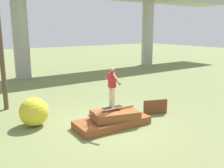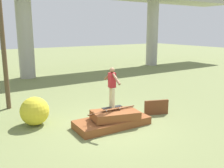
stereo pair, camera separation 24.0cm
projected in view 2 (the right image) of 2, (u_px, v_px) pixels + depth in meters
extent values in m
plane|color=olive|center=(112.00, 126.00, 9.21)|extent=(80.00, 80.00, 0.00)
cube|color=brown|center=(112.00, 122.00, 9.18)|extent=(2.79, 1.29, 0.28)
cube|color=brown|center=(115.00, 115.00, 9.10)|extent=(1.84, 1.18, 0.36)
cylinder|color=#5B3319|center=(112.00, 110.00, 9.08)|extent=(2.00, 0.05, 0.05)
cube|color=brown|center=(156.00, 107.00, 10.38)|extent=(1.00, 0.44, 0.62)
cube|color=black|center=(112.00, 107.00, 9.10)|extent=(0.80, 0.26, 0.01)
cylinder|color=silver|center=(117.00, 107.00, 9.31)|extent=(0.06, 0.03, 0.05)
cylinder|color=silver|center=(120.00, 108.00, 9.16)|extent=(0.06, 0.03, 0.05)
cylinder|color=silver|center=(104.00, 109.00, 9.05)|extent=(0.06, 0.03, 0.05)
cylinder|color=silver|center=(106.00, 110.00, 8.91)|extent=(0.06, 0.03, 0.05)
cylinder|color=#C6B78E|center=(111.00, 97.00, 9.09)|extent=(0.12, 0.12, 0.74)
cylinder|color=#C6B78E|center=(113.00, 98.00, 8.94)|extent=(0.12, 0.12, 0.74)
cube|color=maroon|center=(112.00, 80.00, 8.88)|extent=(0.24, 0.23, 0.53)
sphere|color=brown|center=(112.00, 70.00, 8.80)|extent=(0.19, 0.19, 0.19)
cylinder|color=brown|center=(108.00, 76.00, 9.14)|extent=(0.13, 0.49, 0.35)
cylinder|color=brown|center=(116.00, 79.00, 8.58)|extent=(0.13, 0.49, 0.35)
cylinder|color=#A8A59E|center=(25.00, 35.00, 17.73)|extent=(1.10, 1.10, 6.14)
cylinder|color=#A8A59E|center=(152.00, 34.00, 24.23)|extent=(1.10, 1.10, 6.14)
cylinder|color=brown|center=(1.00, 26.00, 10.49)|extent=(0.20, 0.20, 7.22)
sphere|color=gold|center=(35.00, 111.00, 9.23)|extent=(1.06, 1.06, 1.06)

